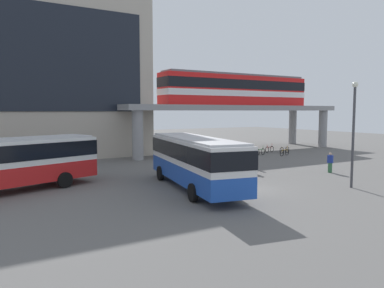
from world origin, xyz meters
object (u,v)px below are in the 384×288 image
bus_secondary (5,160)px  bicycle_silver (284,150)px  pedestrian_waiting_near_stop (249,162)px  bicycle_red (269,149)px  bicycle_green (260,152)px  bicycle_black (199,156)px  train (237,90)px  pedestrian_walking_across (330,163)px  bicycle_orange (285,152)px  bicycle_brown (242,155)px  pedestrian_near_building (252,158)px  bus_main (195,157)px

bus_secondary → bicycle_silver: bus_secondary is taller
pedestrian_waiting_near_stop → bicycle_red: bearing=42.0°
bicycle_silver → bicycle_green: same height
bicycle_silver → bicycle_black: same height
pedestrian_waiting_near_stop → bus_secondary: bearing=175.4°
bus_secondary → bicycle_black: bus_secondary is taller
train → pedestrian_walking_across: 19.19m
bus_secondary → bicycle_orange: bus_secondary is taller
bicycle_orange → bicycle_brown: same height
bicycle_silver → pedestrian_walking_across: size_ratio=1.12×
bus_secondary → bicycle_green: (25.53, 7.03, -1.63)m
bicycle_brown → bicycle_red: bearing=25.5°
pedestrian_waiting_near_stop → pedestrian_near_building: bearing=45.4°
bicycle_black → bicycle_green: size_ratio=1.03×
bicycle_black → bicycle_green: (7.62, -0.54, 0.00)m
bus_main → pedestrian_waiting_near_stop: 7.73m
bus_main → bicycle_orange: 19.97m
bicycle_silver → bicycle_brown: (-7.29, -1.52, 0.00)m
bicycle_orange → bicycle_brown: 5.56m
bus_secondary → bicycle_brown: bearing=14.3°
bus_main → bicycle_orange: size_ratio=6.47×
bus_main → pedestrian_near_building: 9.88m
bus_secondary → bicycle_red: bearing=17.0°
bicycle_red → pedestrian_walking_across: size_ratio=1.10×
bicycle_black → pedestrian_near_building: pedestrian_near_building is taller
bicycle_orange → bicycle_green: same height
bus_main → bicycle_brown: bearing=41.1°
bus_main → bicycle_brown: 15.61m
bicycle_green → pedestrian_walking_across: bearing=-104.0°
bicycle_brown → pedestrian_waiting_near_stop: bearing=-124.3°
pedestrian_waiting_near_stop → pedestrian_near_building: 2.29m
pedestrian_waiting_near_stop → pedestrian_walking_across: (5.42, -3.31, -0.08)m
bicycle_orange → pedestrian_waiting_near_stop: 12.33m
bicycle_orange → bicycle_green: bearing=139.3°
bus_main → pedestrian_walking_across: 12.41m
bus_secondary → bicycle_silver: size_ratio=6.36×
bicycle_green → pedestrian_waiting_near_stop: 11.87m
bus_secondary → pedestrian_waiting_near_stop: bearing=-4.6°
bus_main → bus_secondary: (-10.25, 4.60, 0.00)m
bicycle_orange → bicycle_green: (-1.97, 1.69, 0.00)m
bicycle_green → train: bearing=79.6°
pedestrian_walking_across → bicycle_green: bearing=76.0°
bicycle_silver → bicycle_orange: same height
train → bicycle_brown: train is taller
bus_main → bicycle_silver: bearing=31.7°
bus_main → pedestrian_walking_across: bearing=-0.4°
bus_main → bicycle_orange: (17.25, 9.94, -1.63)m
bicycle_red → bicycle_green: 3.25m
pedestrian_waiting_near_stop → pedestrian_walking_across: 6.36m
train → pedestrian_walking_across: train is taller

